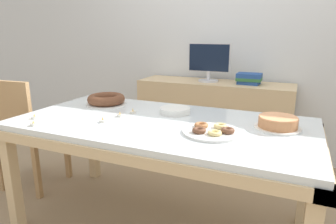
{
  "coord_description": "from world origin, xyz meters",
  "views": [
    {
      "loc": [
        0.76,
        -1.63,
        1.29
      ],
      "look_at": [
        0.04,
        0.01,
        0.81
      ],
      "focal_mm": 32.0,
      "sensor_mm": 36.0,
      "label": 1
    }
  ],
  "objects_px": {
    "cake_golden_bundt": "(106,100)",
    "computer_monitor": "(209,62)",
    "tealight_near_front": "(120,115)",
    "tealight_centre": "(133,112)",
    "cake_chocolate_round": "(278,123)",
    "plate_stack": "(175,111)",
    "tealight_near_cakes": "(34,124)",
    "tealight_left_edge": "(103,121)",
    "tealight_right_edge": "(35,117)",
    "pastry_platter": "(212,131)",
    "chair": "(24,129)",
    "book_stack": "(249,79)"
  },
  "relations": [
    {
      "from": "cake_golden_bundt",
      "to": "computer_monitor",
      "type": "bearing_deg",
      "value": 64.29
    },
    {
      "from": "tealight_near_front",
      "to": "tealight_near_cakes",
      "type": "bearing_deg",
      "value": -133.91
    },
    {
      "from": "computer_monitor",
      "to": "tealight_left_edge",
      "type": "relative_size",
      "value": 10.6
    },
    {
      "from": "plate_stack",
      "to": "computer_monitor",
      "type": "bearing_deg",
      "value": 94.05
    },
    {
      "from": "book_stack",
      "to": "cake_chocolate_round",
      "type": "bearing_deg",
      "value": -73.05
    },
    {
      "from": "cake_golden_bundt",
      "to": "plate_stack",
      "type": "height_order",
      "value": "cake_golden_bundt"
    },
    {
      "from": "plate_stack",
      "to": "tealight_near_cakes",
      "type": "relative_size",
      "value": 5.25
    },
    {
      "from": "cake_golden_bundt",
      "to": "tealight_left_edge",
      "type": "distance_m",
      "value": 0.47
    },
    {
      "from": "chair",
      "to": "book_stack",
      "type": "distance_m",
      "value": 2.03
    },
    {
      "from": "cake_golden_bundt",
      "to": "tealight_near_cakes",
      "type": "relative_size",
      "value": 7.59
    },
    {
      "from": "cake_chocolate_round",
      "to": "pastry_platter",
      "type": "height_order",
      "value": "cake_chocolate_round"
    },
    {
      "from": "book_stack",
      "to": "tealight_left_edge",
      "type": "distance_m",
      "value": 1.57
    },
    {
      "from": "cake_golden_bundt",
      "to": "tealight_right_edge",
      "type": "relative_size",
      "value": 7.59
    },
    {
      "from": "computer_monitor",
      "to": "tealight_centre",
      "type": "xyz_separation_m",
      "value": [
        -0.19,
        -1.17,
        -0.24
      ]
    },
    {
      "from": "chair",
      "to": "plate_stack",
      "type": "bearing_deg",
      "value": 7.71
    },
    {
      "from": "tealight_right_edge",
      "to": "tealight_near_cakes",
      "type": "distance_m",
      "value": 0.16
    },
    {
      "from": "cake_golden_bundt",
      "to": "tealight_right_edge",
      "type": "distance_m",
      "value": 0.54
    },
    {
      "from": "tealight_near_front",
      "to": "tealight_near_cakes",
      "type": "height_order",
      "value": "same"
    },
    {
      "from": "tealight_centre",
      "to": "tealight_right_edge",
      "type": "distance_m",
      "value": 0.63
    },
    {
      "from": "chair",
      "to": "computer_monitor",
      "type": "xyz_separation_m",
      "value": [
        1.19,
        1.22,
        0.48
      ]
    },
    {
      "from": "cake_chocolate_round",
      "to": "cake_golden_bundt",
      "type": "distance_m",
      "value": 1.25
    },
    {
      "from": "cake_golden_bundt",
      "to": "tealight_right_edge",
      "type": "xyz_separation_m",
      "value": [
        -0.2,
        -0.5,
        -0.03
      ]
    },
    {
      "from": "tealight_near_front",
      "to": "tealight_centre",
      "type": "relative_size",
      "value": 1.0
    },
    {
      "from": "computer_monitor",
      "to": "pastry_platter",
      "type": "relative_size",
      "value": 1.3
    },
    {
      "from": "chair",
      "to": "tealight_right_edge",
      "type": "bearing_deg",
      "value": -32.79
    },
    {
      "from": "plate_stack",
      "to": "tealight_near_cakes",
      "type": "height_order",
      "value": "plate_stack"
    },
    {
      "from": "book_stack",
      "to": "pastry_platter",
      "type": "height_order",
      "value": "book_stack"
    },
    {
      "from": "tealight_right_edge",
      "to": "computer_monitor",
      "type": "bearing_deg",
      "value": 65.54
    },
    {
      "from": "plate_stack",
      "to": "tealight_near_front",
      "type": "bearing_deg",
      "value": -143.13
    },
    {
      "from": "cake_chocolate_round",
      "to": "chair",
      "type": "bearing_deg",
      "value": -177.35
    },
    {
      "from": "cake_golden_bundt",
      "to": "pastry_platter",
      "type": "relative_size",
      "value": 0.93
    },
    {
      "from": "chair",
      "to": "tealight_near_cakes",
      "type": "relative_size",
      "value": 23.5
    },
    {
      "from": "cake_golden_bundt",
      "to": "tealight_near_cakes",
      "type": "height_order",
      "value": "cake_golden_bundt"
    },
    {
      "from": "chair",
      "to": "tealight_centre",
      "type": "relative_size",
      "value": 23.5
    },
    {
      "from": "cake_golden_bundt",
      "to": "pastry_platter",
      "type": "xyz_separation_m",
      "value": [
        0.92,
        -0.32,
        -0.03
      ]
    },
    {
      "from": "chair",
      "to": "tealight_near_front",
      "type": "bearing_deg",
      "value": -3.16
    },
    {
      "from": "chair",
      "to": "plate_stack",
      "type": "relative_size",
      "value": 4.48
    },
    {
      "from": "plate_stack",
      "to": "tealight_right_edge",
      "type": "height_order",
      "value": "plate_stack"
    },
    {
      "from": "tealight_right_edge",
      "to": "tealight_near_front",
      "type": "bearing_deg",
      "value": 28.82
    },
    {
      "from": "cake_chocolate_round",
      "to": "book_stack",
      "type": "bearing_deg",
      "value": 106.95
    },
    {
      "from": "tealight_centre",
      "to": "tealight_left_edge",
      "type": "distance_m",
      "value": 0.27
    },
    {
      "from": "cake_golden_bundt",
      "to": "plate_stack",
      "type": "distance_m",
      "value": 0.57
    },
    {
      "from": "cake_golden_bundt",
      "to": "tealight_left_edge",
      "type": "bearing_deg",
      "value": -57.8
    },
    {
      "from": "cake_chocolate_round",
      "to": "tealight_centre",
      "type": "relative_size",
      "value": 6.53
    },
    {
      "from": "cake_chocolate_round",
      "to": "plate_stack",
      "type": "bearing_deg",
      "value": 173.04
    },
    {
      "from": "pastry_platter",
      "to": "tealight_left_edge",
      "type": "relative_size",
      "value": 8.13
    },
    {
      "from": "tealight_near_cakes",
      "to": "tealight_right_edge",
      "type": "bearing_deg",
      "value": 135.14
    },
    {
      "from": "computer_monitor",
      "to": "tealight_near_cakes",
      "type": "distance_m",
      "value": 1.77
    },
    {
      "from": "pastry_platter",
      "to": "tealight_near_cakes",
      "type": "xyz_separation_m",
      "value": [
        -1.01,
        -0.29,
        -0.0
      ]
    },
    {
      "from": "tealight_centre",
      "to": "tealight_left_edge",
      "type": "xyz_separation_m",
      "value": [
        -0.06,
        -0.26,
        0.0
      ]
    }
  ]
}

